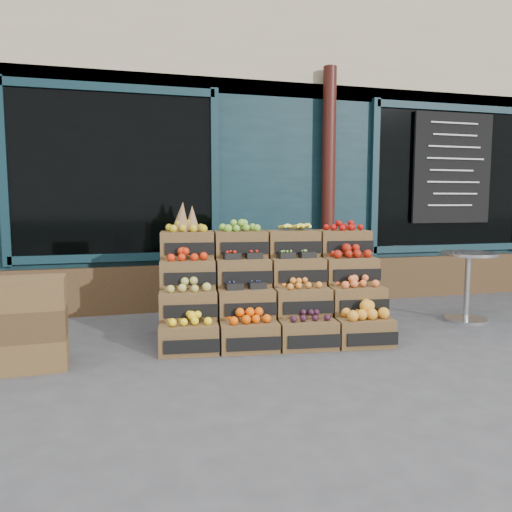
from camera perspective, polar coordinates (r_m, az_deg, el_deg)
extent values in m
plane|color=#444447|center=(4.78, 4.65, -11.00)|extent=(60.00, 60.00, 0.00)
cube|color=#0D252C|center=(9.67, -6.18, 12.08)|extent=(12.00, 6.00, 4.80)
cube|color=#C1B28C|center=(7.16, -2.06, 25.70)|extent=(12.00, 0.18, 2.00)
cube|color=#0D252C|center=(6.72, -1.92, 6.97)|extent=(12.00, 0.12, 3.00)
cube|color=#48311C|center=(6.75, -1.74, -3.26)|extent=(12.00, 0.18, 0.60)
cube|color=black|center=(6.47, -15.85, 8.98)|extent=(2.40, 0.06, 2.00)
cube|color=black|center=(8.05, 21.16, 8.22)|extent=(2.40, 0.06, 2.00)
cylinder|color=#38110D|center=(6.92, 8.26, 7.72)|extent=(0.18, 0.18, 3.20)
cube|color=black|center=(8.00, 21.55, 9.30)|extent=(1.30, 0.04, 1.60)
cube|color=brown|center=(4.81, -7.69, -9.24)|extent=(0.60, 0.45, 0.28)
cube|color=black|center=(4.62, -7.67, -10.25)|extent=(0.50, 0.08, 0.12)
cube|color=yellow|center=(4.76, -7.72, -7.14)|extent=(0.47, 0.34, 0.09)
cube|color=brown|center=(4.84, -0.83, -9.07)|extent=(0.60, 0.45, 0.28)
cube|color=black|center=(4.66, -0.51, -10.05)|extent=(0.50, 0.08, 0.12)
cube|color=#EC5206|center=(4.80, -0.84, -6.92)|extent=(0.47, 0.34, 0.10)
cube|color=brown|center=(4.95, 5.82, -8.78)|extent=(0.60, 0.45, 0.28)
cube|color=black|center=(4.76, 6.42, -9.72)|extent=(0.50, 0.08, 0.12)
cube|color=#311323|center=(4.90, 5.85, -6.83)|extent=(0.47, 0.34, 0.07)
cube|color=brown|center=(5.11, 12.12, -8.39)|extent=(0.60, 0.45, 0.28)
cube|color=black|center=(4.93, 12.94, -9.28)|extent=(0.50, 0.08, 0.12)
cube|color=orange|center=(5.06, 12.18, -6.19)|extent=(0.47, 0.34, 0.13)
cube|color=brown|center=(4.97, -7.76, -5.47)|extent=(0.60, 0.45, 0.28)
cube|color=black|center=(4.78, -7.74, -6.29)|extent=(0.50, 0.08, 0.12)
cube|color=#B0AB4C|center=(4.94, -7.79, -3.38)|extent=(0.47, 0.34, 0.09)
cube|color=brown|center=(5.00, -1.18, -5.33)|extent=(0.60, 0.45, 0.28)
cube|color=black|center=(4.81, -0.88, -6.13)|extent=(0.50, 0.08, 0.12)
cube|color=navy|center=(4.98, -1.18, -3.60)|extent=(0.47, 0.34, 0.03)
cube|color=brown|center=(5.10, 5.23, -5.13)|extent=(0.60, 0.45, 0.28)
cube|color=black|center=(4.92, 5.77, -5.90)|extent=(0.50, 0.08, 0.12)
cube|color=orange|center=(5.07, 5.25, -3.19)|extent=(0.47, 0.34, 0.07)
cube|color=brown|center=(5.26, 11.32, -4.87)|extent=(0.60, 0.45, 0.28)
cube|color=black|center=(5.08, 12.07, -5.61)|extent=(0.50, 0.08, 0.12)
cube|color=orange|center=(5.23, 11.36, -2.92)|extent=(0.47, 0.34, 0.09)
cube|color=brown|center=(5.15, -7.82, -1.95)|extent=(0.60, 0.45, 0.28)
cube|color=black|center=(4.95, -7.80, -2.60)|extent=(0.50, 0.08, 0.12)
cube|color=red|center=(5.13, -7.85, 0.09)|extent=(0.47, 0.34, 0.09)
cube|color=brown|center=(5.18, -1.49, -1.84)|extent=(0.60, 0.45, 0.28)
cube|color=black|center=(4.99, -1.22, -2.48)|extent=(0.50, 0.08, 0.12)
cube|color=#A71A0D|center=(5.16, -1.50, -0.12)|extent=(0.47, 0.34, 0.04)
cube|color=brown|center=(5.28, 4.68, -1.71)|extent=(0.60, 0.45, 0.28)
cube|color=black|center=(5.09, 5.18, -2.33)|extent=(0.50, 0.08, 0.12)
cube|color=#7BB343|center=(5.26, 4.69, -0.05)|extent=(0.47, 0.34, 0.03)
cube|color=brown|center=(5.43, 10.57, -1.57)|extent=(0.60, 0.45, 0.28)
cube|color=black|center=(5.25, 11.27, -2.16)|extent=(0.50, 0.08, 0.12)
cube|color=#97180A|center=(5.41, 10.61, 0.43)|extent=(0.47, 0.34, 0.10)
cube|color=brown|center=(5.35, -7.88, 1.32)|extent=(0.60, 0.45, 0.28)
cube|color=black|center=(5.15, -7.86, 0.83)|extent=(0.50, 0.08, 0.12)
cube|color=gold|center=(5.34, -7.91, 3.29)|extent=(0.47, 0.34, 0.09)
cube|color=brown|center=(5.38, -1.79, 1.41)|extent=(0.60, 0.45, 0.28)
cube|color=black|center=(5.18, -1.54, 0.92)|extent=(0.50, 0.08, 0.12)
cube|color=#77B533|center=(5.37, -1.79, 3.37)|extent=(0.47, 0.34, 0.09)
cube|color=brown|center=(5.48, 4.17, 1.48)|extent=(0.60, 0.45, 0.28)
cube|color=black|center=(5.28, 4.63, 1.00)|extent=(0.50, 0.08, 0.12)
cube|color=#FBF23B|center=(5.46, 4.18, 3.36)|extent=(0.47, 0.34, 0.08)
cube|color=brown|center=(5.62, 9.87, 1.53)|extent=(0.60, 0.45, 0.28)
cube|color=black|center=(5.43, 10.52, 1.06)|extent=(0.50, 0.08, 0.12)
cube|color=#A00D08|center=(5.61, 9.90, 3.34)|extent=(0.47, 0.34, 0.08)
cube|color=#48311C|center=(5.11, 2.05, -8.26)|extent=(2.30, 0.67, 0.28)
cube|color=#48311C|center=(5.30, 1.61, -6.19)|extent=(2.30, 0.67, 0.55)
cube|color=#48311C|center=(5.50, 1.20, -4.28)|extent=(2.30, 0.67, 0.83)
cone|color=olive|center=(5.33, -8.49, 4.48)|extent=(0.19, 0.19, 0.32)
cone|color=olive|center=(5.39, -7.31, 4.30)|extent=(0.17, 0.17, 0.28)
cube|color=brown|center=(4.70, -23.93, -10.17)|extent=(0.54, 0.38, 0.26)
cube|color=#48311C|center=(4.64, -24.07, -7.05)|extent=(0.54, 0.38, 0.26)
cube|color=brown|center=(4.59, -24.22, -3.85)|extent=(0.54, 0.38, 0.26)
cylinder|color=silver|center=(6.49, 22.82, -6.71)|extent=(0.48, 0.48, 0.03)
cylinder|color=silver|center=(6.41, 22.96, -3.34)|extent=(0.07, 0.07, 0.78)
cylinder|color=silver|center=(6.36, 23.12, 0.24)|extent=(0.65, 0.65, 0.03)
imported|color=#195A26|center=(6.99, -18.54, 3.22)|extent=(0.92, 0.75, 2.17)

